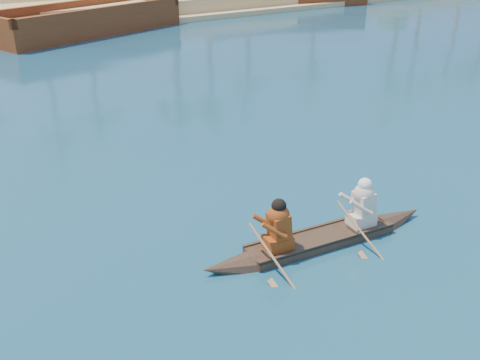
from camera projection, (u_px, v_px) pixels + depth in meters
ground at (393, 127)px, 17.51m from camera, size 160.00×160.00×0.00m
canoe at (321, 232)px, 10.98m from camera, size 5.36×1.38×1.46m
barge_mid at (87, 21)px, 32.41m from camera, size 12.66×7.56×2.00m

